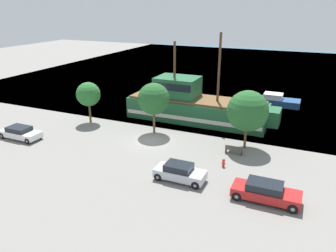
# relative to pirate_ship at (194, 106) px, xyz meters

# --- Properties ---
(ground_plane) EXTENTS (160.00, 160.00, 0.00)m
(ground_plane) POSITION_rel_pirate_ship_xyz_m (-1.85, -8.22, -1.86)
(ground_plane) COLOR gray
(water_surface) EXTENTS (80.00, 80.00, 0.00)m
(water_surface) POSITION_rel_pirate_ship_xyz_m (-1.85, 35.78, -1.86)
(water_surface) COLOR #38667F
(water_surface) RESTS_ON ground
(pirate_ship) EXTENTS (18.20, 4.91, 10.59)m
(pirate_ship) POSITION_rel_pirate_ship_xyz_m (0.00, 0.00, 0.00)
(pirate_ship) COLOR #1E5633
(pirate_ship) RESTS_ON water_surface
(moored_boat_dockside) EXTENTS (6.38, 2.60, 1.65)m
(moored_boat_dockside) POSITION_rel_pirate_ship_xyz_m (8.42, 10.73, -1.23)
(moored_boat_dockside) COLOR navy
(moored_boat_dockside) RESTS_ON water_surface
(moored_boat_outer) EXTENTS (5.26, 2.60, 1.64)m
(moored_boat_outer) POSITION_rel_pirate_ship_xyz_m (-5.82, 10.81, -1.23)
(moored_boat_outer) COLOR #2D333D
(moored_boat_outer) RESTS_ON water_surface
(parked_car_curb_front) EXTENTS (4.12, 1.81, 1.44)m
(parked_car_curb_front) POSITION_rel_pirate_ship_xyz_m (3.89, -14.45, -1.15)
(parked_car_curb_front) COLOR #B7BCC6
(parked_car_curb_front) RESTS_ON ground_plane
(parked_car_curb_mid) EXTENTS (4.52, 1.90, 1.32)m
(parked_car_curb_mid) POSITION_rel_pirate_ship_xyz_m (-14.92, -13.10, -1.20)
(parked_car_curb_mid) COLOR white
(parked_car_curb_mid) RESTS_ON ground_plane
(parked_car_curb_rear) EXTENTS (4.86, 1.88, 1.48)m
(parked_car_curb_rear) POSITION_rel_pirate_ship_xyz_m (10.69, -14.72, -1.12)
(parked_car_curb_rear) COLOR #B21E1E
(parked_car_curb_rear) RESTS_ON ground_plane
(fire_hydrant) EXTENTS (0.42, 0.25, 0.76)m
(fire_hydrant) POSITION_rel_pirate_ship_xyz_m (6.55, -10.73, -1.45)
(fire_hydrant) COLOR red
(fire_hydrant) RESTS_ON ground_plane
(bench_promenade_east) EXTENTS (1.64, 0.45, 0.85)m
(bench_promenade_east) POSITION_rel_pirate_ship_xyz_m (6.77, -7.74, -1.43)
(bench_promenade_east) COLOR #4C4742
(bench_promenade_east) RESTS_ON ground_plane
(tree_row_east) EXTENTS (2.83, 2.83, 4.93)m
(tree_row_east) POSITION_rel_pirate_ship_xyz_m (-11.19, -5.88, 1.64)
(tree_row_east) COLOR brown
(tree_row_east) RESTS_ON ground_plane
(tree_row_mideast) EXTENTS (3.45, 3.45, 5.64)m
(tree_row_mideast) POSITION_rel_pirate_ship_xyz_m (-2.62, -5.87, 2.04)
(tree_row_mideast) COLOR brown
(tree_row_mideast) RESTS_ON ground_plane
(tree_row_midwest) EXTENTS (3.99, 3.99, 5.85)m
(tree_row_midwest) POSITION_rel_pirate_ship_xyz_m (7.43, -5.93, 1.99)
(tree_row_midwest) COLOR brown
(tree_row_midwest) RESTS_ON ground_plane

